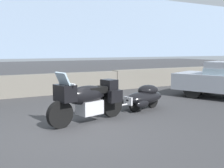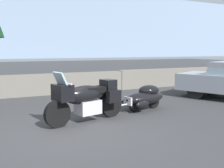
{
  "view_description": "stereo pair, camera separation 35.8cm",
  "coord_description": "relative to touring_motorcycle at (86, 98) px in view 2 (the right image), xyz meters",
  "views": [
    {
      "loc": [
        -2.04,
        -5.61,
        1.84
      ],
      "look_at": [
        1.65,
        1.19,
        0.85
      ],
      "focal_mm": 42.44,
      "sensor_mm": 36.0,
      "label": 1
    },
    {
      "loc": [
        -1.72,
        -5.77,
        1.84
      ],
      "look_at": [
        1.65,
        1.19,
        0.85
      ],
      "focal_mm": 42.44,
      "sensor_mm": 36.0,
      "label": 2
    }
  ],
  "objects": [
    {
      "name": "stone_guard_wall",
      "position": [
        -0.74,
        4.71,
        -0.18
      ],
      "size": [
        24.0,
        0.57,
        0.9
      ],
      "color": "slate",
      "rests_on": "ground"
    },
    {
      "name": "ground_plane",
      "position": [
        -0.59,
        -0.54,
        -0.62
      ],
      "size": [
        80.0,
        80.0,
        0.0
      ],
      "primitive_type": "plane",
      "color": "#38383A"
    },
    {
      "name": "car_shaped_trailer",
      "position": [
        2.12,
        0.51,
        -0.21
      ],
      "size": [
        2.22,
        1.04,
        0.76
      ],
      "color": "black",
      "rests_on": "ground"
    },
    {
      "name": "touring_motorcycle",
      "position": [
        0.0,
        0.0,
        0.0
      ],
      "size": [
        2.28,
        1.06,
        1.33
      ],
      "color": "black",
      "rests_on": "ground"
    }
  ]
}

